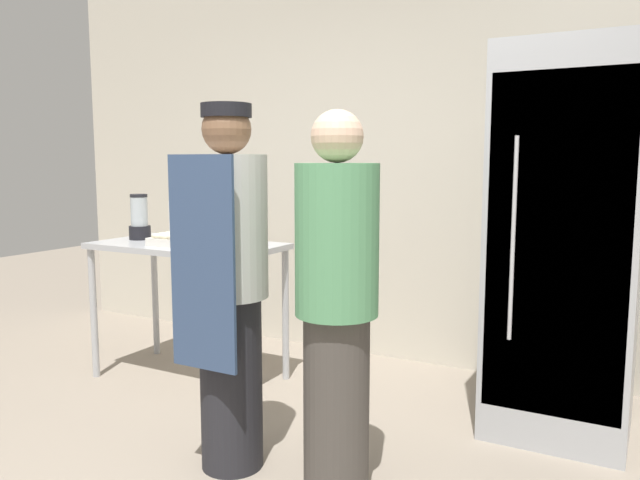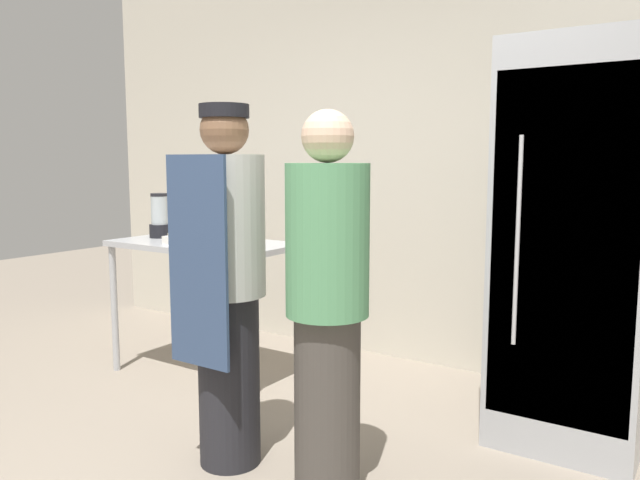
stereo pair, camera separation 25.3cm
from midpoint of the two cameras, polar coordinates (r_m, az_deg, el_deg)
back_wall at (r=4.27m, az=14.08°, el=8.38°), size 6.40×0.12×2.99m
refrigerator at (r=3.32m, az=24.46°, el=-0.58°), size 0.69×0.70×1.96m
prep_counter at (r=4.05m, az=-8.84°, el=-1.61°), size 1.19×0.64×0.88m
donut_box at (r=3.95m, az=-10.15°, el=0.36°), size 0.25×0.22×0.26m
blender_pitcher at (r=4.31m, az=-12.84°, el=1.98°), size 0.14×0.14×0.30m
person_baker at (r=2.82m, az=-6.01°, el=-3.87°), size 0.35×0.37×1.64m
person_customer at (r=2.54m, az=3.55°, el=-5.99°), size 0.34×0.34×1.60m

